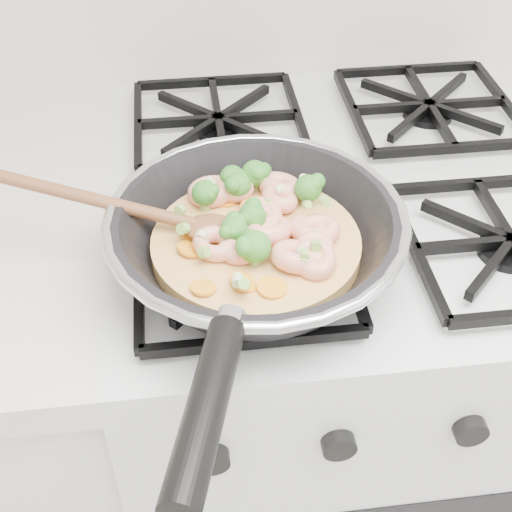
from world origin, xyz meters
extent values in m
cube|color=silver|center=(0.00, 1.70, 0.45)|extent=(0.60, 0.60, 0.90)
cube|color=black|center=(0.00, 1.70, 0.91)|extent=(0.56, 0.56, 0.02)
torus|color=silver|center=(-0.14, 1.55, 0.98)|extent=(0.31, 0.31, 0.01)
cylinder|color=black|center=(-0.20, 1.32, 0.98)|extent=(0.08, 0.18, 0.03)
cylinder|color=#E6B364|center=(-0.14, 1.55, 0.94)|extent=(0.22, 0.22, 0.02)
ellipsoid|color=brown|center=(-0.18, 1.56, 0.96)|extent=(0.06, 0.05, 0.02)
cylinder|color=brown|center=(-0.31, 1.60, 0.99)|extent=(0.24, 0.08, 0.06)
torus|color=#F5AD91|center=(-0.08, 1.54, 0.96)|extent=(0.06, 0.06, 0.02)
torus|color=#F5AD91|center=(-0.12, 1.55, 0.96)|extent=(0.07, 0.07, 0.03)
torus|color=#F5AD91|center=(-0.10, 1.60, 0.96)|extent=(0.06, 0.06, 0.03)
torus|color=#F5AD91|center=(-0.13, 1.57, 0.96)|extent=(0.07, 0.07, 0.02)
torus|color=#F5AD91|center=(-0.10, 1.62, 0.96)|extent=(0.08, 0.07, 0.03)
torus|color=#F5AD91|center=(-0.08, 1.51, 0.96)|extent=(0.06, 0.06, 0.02)
torus|color=#F5AD91|center=(-0.07, 1.54, 0.96)|extent=(0.06, 0.06, 0.02)
torus|color=#F5AD91|center=(-0.13, 1.57, 0.96)|extent=(0.06, 0.06, 0.02)
torus|color=#F5AD91|center=(-0.16, 1.52, 0.96)|extent=(0.05, 0.05, 0.02)
torus|color=#F5AD91|center=(-0.18, 1.53, 0.96)|extent=(0.07, 0.07, 0.02)
torus|color=#F5AD91|center=(-0.10, 1.50, 0.96)|extent=(0.06, 0.06, 0.03)
torus|color=#F5AD91|center=(-0.15, 1.63, 0.96)|extent=(0.07, 0.07, 0.02)
torus|color=#F5AD91|center=(-0.08, 1.50, 0.96)|extent=(0.06, 0.06, 0.03)
torus|color=#F5AD91|center=(-0.18, 1.62, 0.96)|extent=(0.05, 0.05, 0.02)
ellipsoid|color=#40912F|center=(-0.14, 1.56, 0.97)|extent=(0.04, 0.04, 0.03)
ellipsoid|color=#40912F|center=(-0.15, 1.62, 0.97)|extent=(0.04, 0.04, 0.03)
ellipsoid|color=#40912F|center=(-0.13, 1.63, 0.97)|extent=(0.04, 0.04, 0.03)
ellipsoid|color=#40912F|center=(-0.18, 1.61, 0.97)|extent=(0.04, 0.04, 0.03)
ellipsoid|color=#40912F|center=(-0.07, 1.60, 0.97)|extent=(0.04, 0.04, 0.03)
ellipsoid|color=#40912F|center=(-0.16, 1.54, 0.97)|extent=(0.04, 0.04, 0.03)
ellipsoid|color=#40912F|center=(-0.14, 1.51, 0.97)|extent=(0.04, 0.04, 0.03)
ellipsoid|color=#40912F|center=(-0.15, 1.63, 0.97)|extent=(0.04, 0.04, 0.03)
cylinder|color=orange|center=(-0.16, 1.62, 0.96)|extent=(0.04, 0.04, 0.00)
cylinder|color=orange|center=(-0.20, 1.54, 0.96)|extent=(0.03, 0.03, 0.01)
cylinder|color=orange|center=(-0.13, 1.47, 0.96)|extent=(0.04, 0.04, 0.00)
cylinder|color=orange|center=(-0.11, 1.52, 0.96)|extent=(0.03, 0.03, 0.00)
cylinder|color=orange|center=(-0.16, 1.48, 0.96)|extent=(0.04, 0.04, 0.01)
cylinder|color=orange|center=(-0.13, 1.59, 0.96)|extent=(0.04, 0.04, 0.01)
cylinder|color=orange|center=(-0.20, 1.48, 0.96)|extent=(0.03, 0.03, 0.01)
cylinder|color=orange|center=(-0.07, 1.51, 0.96)|extent=(0.03, 0.03, 0.00)
cylinder|color=orange|center=(-0.09, 1.51, 0.96)|extent=(0.04, 0.04, 0.00)
cylinder|color=orange|center=(-0.20, 1.57, 0.96)|extent=(0.03, 0.03, 0.01)
cylinder|color=orange|center=(-0.20, 1.56, 0.96)|extent=(0.03, 0.03, 0.01)
cylinder|color=orange|center=(-0.11, 1.51, 0.96)|extent=(0.04, 0.04, 0.01)
cylinder|color=orange|center=(-0.14, 1.58, 0.96)|extent=(0.04, 0.04, 0.01)
cylinder|color=orange|center=(-0.13, 1.54, 0.96)|extent=(0.03, 0.03, 0.01)
cylinder|color=#85BF4C|center=(-0.12, 1.58, 0.97)|extent=(0.01, 0.01, 0.01)
cylinder|color=beige|center=(-0.16, 1.47, 0.97)|extent=(0.01, 0.01, 0.01)
cylinder|color=beige|center=(-0.07, 1.62, 0.98)|extent=(0.01, 0.01, 0.01)
cylinder|color=#85BF4C|center=(-0.08, 1.57, 0.98)|extent=(0.01, 0.01, 0.01)
cylinder|color=beige|center=(-0.18, 1.62, 0.98)|extent=(0.01, 0.01, 0.01)
cylinder|color=#85BF4C|center=(-0.06, 1.57, 0.98)|extent=(0.01, 0.01, 0.01)
cylinder|color=#85BF4C|center=(-0.14, 1.55, 0.98)|extent=(0.01, 0.01, 0.01)
cylinder|color=beige|center=(-0.10, 1.49, 0.97)|extent=(0.01, 0.01, 0.01)
cylinder|color=#85BF4C|center=(-0.10, 1.49, 0.98)|extent=(0.01, 0.01, 0.01)
cylinder|color=#85BF4C|center=(-0.21, 1.55, 0.97)|extent=(0.01, 0.01, 0.01)
cylinder|color=#85BF4C|center=(-0.16, 1.46, 0.97)|extent=(0.01, 0.01, 0.01)
cylinder|color=#85BF4C|center=(-0.08, 1.50, 0.98)|extent=(0.01, 0.01, 0.01)
cylinder|color=#85BF4C|center=(-0.19, 1.51, 0.97)|extent=(0.01, 0.01, 0.01)
cylinder|color=beige|center=(-0.10, 1.61, 0.97)|extent=(0.01, 0.01, 0.01)
cylinder|color=#85BF4C|center=(-0.21, 1.57, 0.98)|extent=(0.01, 0.01, 0.01)
cylinder|color=beige|center=(-0.19, 1.54, 0.97)|extent=(0.01, 0.01, 0.01)
cylinder|color=#85BF4C|center=(-0.08, 1.51, 0.97)|extent=(0.01, 0.01, 0.01)
cylinder|color=beige|center=(-0.10, 1.50, 0.97)|extent=(0.01, 0.01, 0.01)
camera|label=1|loc=(-0.21, 0.99, 1.43)|focal=50.18mm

